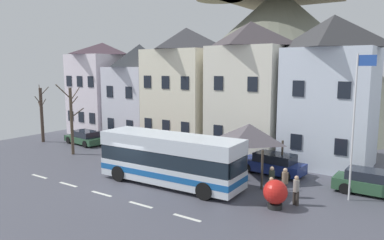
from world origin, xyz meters
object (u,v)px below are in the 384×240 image
(pedestrian_03, at_px, (271,191))
(bare_tree_01, at_px, (72,119))
(pedestrian_00, at_px, (285,180))
(harbour_buoy, at_px, (275,193))
(townhouse_00, at_px, (104,88))
(parked_car_01, at_px, (273,164))
(transit_bus, at_px, (170,160))
(townhouse_02, at_px, (186,87))
(townhouse_03, at_px, (250,89))
(hilltop_castle, at_px, (276,50))
(parked_car_03, at_px, (85,138))
(public_bench, at_px, (263,164))
(bus_shelter, at_px, (249,133))
(townhouse_04, at_px, (331,92))
(pedestrian_01, at_px, (296,190))
(parked_car_00, at_px, (375,183))
(bare_tree_00, at_px, (42,114))
(parked_car_02, at_px, (139,144))
(pedestrian_02, at_px, (272,178))
(townhouse_01, at_px, (140,92))
(flagpole, at_px, (355,118))

(pedestrian_03, height_order, bare_tree_01, bare_tree_01)
(pedestrian_00, xyz_separation_m, harbour_buoy, (0.17, -1.84, -0.19))
(townhouse_00, relative_size, parked_car_01, 2.18)
(transit_bus, relative_size, harbour_buoy, 6.24)
(townhouse_02, distance_m, townhouse_03, 6.70)
(parked_car_01, bearing_deg, hilltop_castle, -63.95)
(hilltop_castle, height_order, pedestrian_03, hilltop_castle)
(townhouse_00, relative_size, townhouse_03, 0.91)
(parked_car_03, distance_m, public_bench, 17.44)
(bus_shelter, bearing_deg, public_bench, 88.15)
(townhouse_00, bearing_deg, townhouse_03, -2.23)
(townhouse_04, relative_size, pedestrian_03, 6.82)
(public_bench, bearing_deg, pedestrian_01, -51.57)
(parked_car_00, xyz_separation_m, bare_tree_00, (-28.92, -1.70, 2.04))
(bare_tree_00, bearing_deg, transit_bus, -10.52)
(townhouse_02, relative_size, hilltop_castle, 0.27)
(townhouse_02, distance_m, bare_tree_00, 14.22)
(townhouse_00, relative_size, pedestrian_01, 6.12)
(parked_car_01, bearing_deg, transit_bus, 56.98)
(townhouse_03, relative_size, parked_car_01, 2.40)
(public_bench, relative_size, harbour_buoy, 0.97)
(bus_shelter, bearing_deg, pedestrian_00, -34.00)
(townhouse_03, xyz_separation_m, hilltop_castle, (-6.04, 21.08, 4.08))
(townhouse_03, xyz_separation_m, bus_shelter, (2.88, -6.00, -2.42))
(parked_car_00, height_order, bare_tree_01, bare_tree_01)
(transit_bus, relative_size, public_bench, 6.43)
(townhouse_04, xyz_separation_m, bus_shelter, (-3.45, -6.15, -2.45))
(townhouse_04, height_order, parked_car_02, townhouse_04)
(townhouse_00, xyz_separation_m, pedestrian_02, (23.23, -8.81, -3.96))
(townhouse_03, height_order, bare_tree_00, townhouse_03)
(townhouse_04, distance_m, bus_shelter, 7.47)
(townhouse_01, distance_m, pedestrian_01, 21.83)
(bus_shelter, bearing_deg, pedestrian_01, -35.76)
(pedestrian_02, height_order, pedestrian_03, pedestrian_02)
(bare_tree_01, bearing_deg, townhouse_04, 24.56)
(townhouse_04, bearing_deg, flagpole, -66.49)
(townhouse_01, distance_m, parked_car_01, 17.27)
(parked_car_02, bearing_deg, hilltop_castle, 92.62)
(parked_car_01, height_order, bare_tree_01, bare_tree_01)
(transit_bus, height_order, pedestrian_02, transit_bus)
(townhouse_01, distance_m, public_bench, 16.37)
(transit_bus, relative_size, bare_tree_01, 1.61)
(transit_bus, bearing_deg, bus_shelter, 46.99)
(townhouse_03, bearing_deg, parked_car_00, -25.56)
(parked_car_02, bearing_deg, pedestrian_00, -7.54)
(hilltop_castle, distance_m, parked_car_01, 28.61)
(transit_bus, bearing_deg, townhouse_01, 136.38)
(pedestrian_02, relative_size, flagpole, 0.21)
(bus_shelter, distance_m, parked_car_03, 17.51)
(townhouse_03, height_order, pedestrian_03, townhouse_03)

